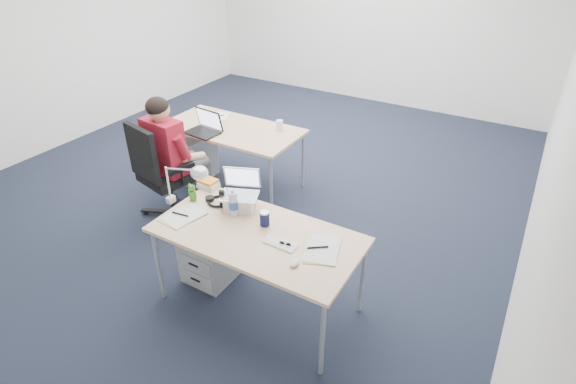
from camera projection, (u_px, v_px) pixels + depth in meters
The scene contains 24 objects.
floor at pixel (255, 181), 5.55m from camera, with size 7.00×7.00×0.00m, color black.
room at pixel (249, 38), 4.66m from camera, with size 6.02×7.02×2.80m.
desk_near at pixel (257, 238), 3.43m from camera, with size 1.60×0.80×0.73m.
desk_far at pixel (232, 131), 5.16m from camera, with size 1.60×0.80×0.73m.
office_chair at pixel (168, 193), 4.71m from camera, with size 0.84×0.84×1.11m.
seated_person at pixel (177, 156), 4.66m from camera, with size 0.44×0.75×1.33m.
drawer_pedestal_near at pixel (213, 249), 3.96m from camera, with size 0.40×0.50×0.55m, color #9FA2A5.
drawer_pedestal_far at pixel (193, 157), 5.51m from camera, with size 0.40×0.50×0.55m, color #9FA2A5.
silver_laptop at pixel (239, 192), 3.62m from camera, with size 0.30×0.24×0.32m, color silver, non-canonical shape.
wireless_keyboard at pixel (280, 243), 3.29m from camera, with size 0.26×0.11×0.01m, color white.
computer_mouse at pixel (294, 263), 3.08m from camera, with size 0.06×0.09×0.03m, color white.
headphones at pixel (218, 201), 3.76m from camera, with size 0.23×0.18×0.04m, color black, non-canonical shape.
can_koozie at pixel (265, 218), 3.46m from camera, with size 0.08×0.08×0.12m, color #14173F.
water_bottle at pixel (233, 202), 3.56m from camera, with size 0.07×0.07×0.24m, color silver.
bear_figurine at pixel (192, 192), 3.76m from camera, with size 0.08×0.06×0.16m, color #2C6D1D, non-canonical shape.
book_stack at pixel (208, 184), 3.97m from camera, with size 0.17×0.13×0.08m, color silver.
cordless_phone at pixel (222, 199), 3.67m from camera, with size 0.04×0.03×0.16m, color black.
papers_left at pixel (182, 216), 3.59m from camera, with size 0.22×0.32×0.01m, color #DEE383.
papers_right at pixel (320, 250), 3.23m from camera, with size 0.23×0.33×0.01m, color #DEE383.
sunglasses at pixel (285, 245), 3.27m from camera, with size 0.09×0.04×0.02m, color black, non-canonical shape.
desk_lamp at pixel (180, 183), 3.60m from camera, with size 0.40×0.15×0.46m, color silver, non-canonical shape.
dark_laptop at pixel (201, 122), 4.93m from camera, with size 0.36×0.35×0.26m, color black, non-canonical shape.
far_cup at pixel (280, 125), 5.05m from camera, with size 0.08×0.08×0.11m, color white.
far_papers at pixel (220, 117), 5.42m from camera, with size 0.18×0.26×0.01m, color white.
Camera 1 is at (2.79, -3.94, 2.76)m, focal length 28.00 mm.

